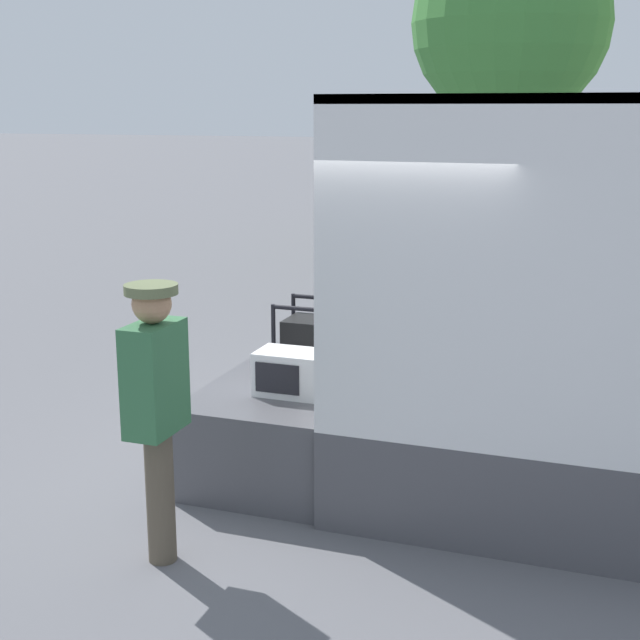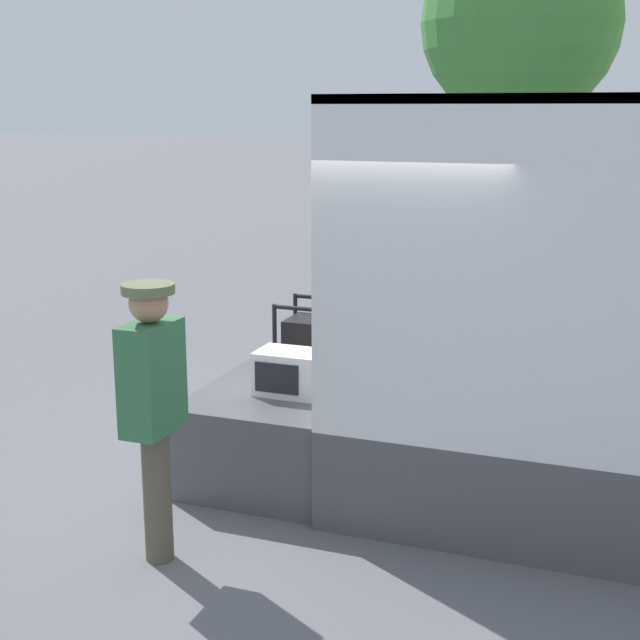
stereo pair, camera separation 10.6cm
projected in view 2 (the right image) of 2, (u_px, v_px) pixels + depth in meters
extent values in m
plane|color=slate|center=(361.00, 470.00, 7.10)|extent=(160.00, 160.00, 0.00)
cube|color=#4C4C51|center=(294.00, 420.00, 7.21)|extent=(1.15, 2.08, 0.71)
cube|color=white|center=(293.00, 373.00, 6.71)|extent=(0.54, 0.35, 0.33)
cube|color=black|center=(277.00, 378.00, 6.56)|extent=(0.35, 0.01, 0.23)
cube|color=black|center=(317.00, 342.00, 7.49)|extent=(0.49, 0.39, 0.39)
cylinder|color=slate|center=(339.00, 341.00, 7.41)|extent=(0.18, 0.22, 0.22)
cylinder|color=black|center=(275.00, 336.00, 7.36)|extent=(0.04, 0.04, 0.54)
cylinder|color=black|center=(340.00, 342.00, 7.16)|extent=(0.04, 0.04, 0.54)
cylinder|color=black|center=(295.00, 324.00, 7.77)|extent=(0.04, 0.04, 0.54)
cylinder|color=black|center=(358.00, 330.00, 7.58)|extent=(0.04, 0.04, 0.54)
cylinder|color=black|center=(307.00, 309.00, 7.20)|extent=(0.58, 0.04, 0.04)
cylinder|color=black|center=(326.00, 298.00, 7.62)|extent=(0.58, 0.04, 0.04)
cylinder|color=brown|center=(157.00, 495.00, 5.61)|extent=(0.18, 0.18, 0.87)
cube|color=#336B42|center=(152.00, 377.00, 5.43)|extent=(0.24, 0.44, 0.69)
sphere|color=tan|center=(149.00, 303.00, 5.32)|extent=(0.24, 0.24, 0.24)
cylinder|color=#606B47|center=(148.00, 289.00, 5.30)|extent=(0.32, 0.32, 0.06)
cylinder|color=brown|center=(513.00, 188.00, 16.76)|extent=(0.36, 0.36, 2.70)
sphere|color=#3D7F38|center=(521.00, 23.00, 16.07)|extent=(3.60, 3.60, 3.60)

